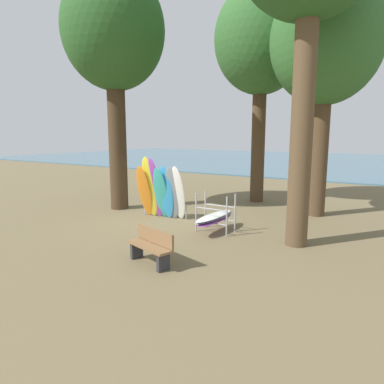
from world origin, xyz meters
The scene contains 8 objects.
ground_plane centered at (0.00, 0.00, 0.00)m, with size 80.00×80.00×0.00m, color brown.
lake_water centered at (0.00, 31.94, 0.05)m, with size 80.00×36.00×0.10m, color #477084.
tree_foreground_left centered at (-2.74, 0.90, 6.99)m, with size 4.03×4.03×9.47m.
tree_mid_behind centered at (1.61, 5.49, 7.11)m, with size 4.13×4.13×9.60m.
tree_far_left_back centered at (4.64, 4.00, 6.36)m, with size 4.00×4.00×8.76m.
leaning_board_pile centered at (-0.17, 0.38, 1.03)m, with size 1.95×0.91×2.32m.
board_storage_rack centered at (2.37, -0.09, 0.47)m, with size 1.15×2.13×1.25m.
park_bench centered at (2.39, -3.39, 0.45)m, with size 1.46×0.79×0.85m.
Camera 1 is at (7.46, -9.65, 3.12)m, focal length 32.22 mm.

